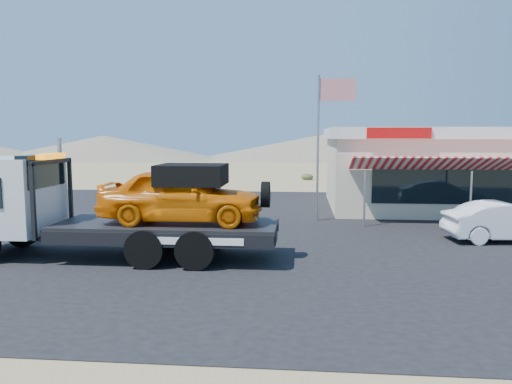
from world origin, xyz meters
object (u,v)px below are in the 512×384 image
tow_truck (111,203)px  white_sedan (507,222)px  jerky_store (433,167)px  flagpole (324,131)px

tow_truck → white_sedan: bearing=14.9°
tow_truck → jerky_store: 16.50m
tow_truck → flagpole: bearing=46.8°
white_sedan → jerky_store: (-0.44, 8.02, 1.31)m
tow_truck → flagpole: 9.63m
tow_truck → white_sedan: 12.90m
tow_truck → jerky_store: bearing=43.4°
tow_truck → white_sedan: (12.43, 3.31, -0.95)m
white_sedan → jerky_store: jerky_store is taller
white_sedan → flagpole: flagpole is taller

